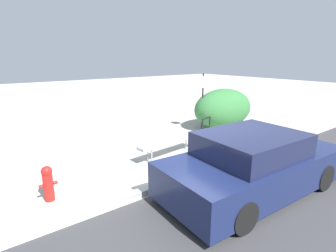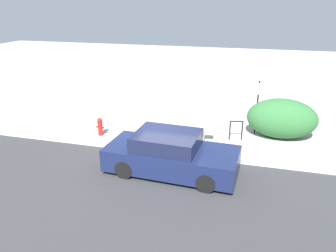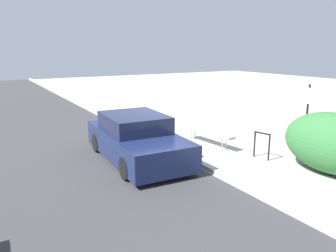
# 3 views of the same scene
# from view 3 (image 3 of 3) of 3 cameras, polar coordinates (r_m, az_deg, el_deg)

# --- Properties ---
(ground_plane) EXTENTS (60.00, 60.00, 0.00)m
(ground_plane) POSITION_cam_3_polar(r_m,az_deg,el_deg) (11.18, -0.52, -3.84)
(ground_plane) COLOR #ADAAA3
(curb) EXTENTS (60.00, 0.20, 0.13)m
(curb) POSITION_cam_3_polar(r_m,az_deg,el_deg) (11.16, -0.52, -3.52)
(curb) COLOR #A8A8A3
(curb) RESTS_ON ground_plane
(bench) EXTENTS (2.29, 0.54, 0.52)m
(bench) POSITION_cam_3_polar(r_m,az_deg,el_deg) (11.52, 6.98, -1.03)
(bench) COLOR #99999E
(bench) RESTS_ON ground_plane
(bike_rack) EXTENTS (0.55, 0.17, 0.83)m
(bike_rack) POSITION_cam_3_polar(r_m,az_deg,el_deg) (10.39, 16.04, -2.82)
(bike_rack) COLOR black
(bike_rack) RESTS_ON ground_plane
(sign_post) EXTENTS (0.36, 0.08, 2.30)m
(sign_post) POSITION_cam_3_polar(r_m,az_deg,el_deg) (10.46, 22.99, 1.71)
(sign_post) COLOR black
(sign_post) RESTS_ON ground_plane
(fire_hydrant) EXTENTS (0.36, 0.22, 0.77)m
(fire_hydrant) POSITION_cam_3_polar(r_m,az_deg,el_deg) (14.22, -3.44, 1.55)
(fire_hydrant) COLOR red
(fire_hydrant) RESTS_ON ground_plane
(shrub_hedge) EXTENTS (2.83, 1.79, 1.64)m
(shrub_hedge) POSITION_cam_3_polar(r_m,az_deg,el_deg) (9.87, 26.85, -2.67)
(shrub_hedge) COLOR #337038
(shrub_hedge) RESTS_ON ground_plane
(parked_car_near) EXTENTS (4.41, 2.08, 1.38)m
(parked_car_near) POSITION_cam_3_polar(r_m,az_deg,el_deg) (9.94, -5.56, -2.27)
(parked_car_near) COLOR black
(parked_car_near) RESTS_ON ground_plane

